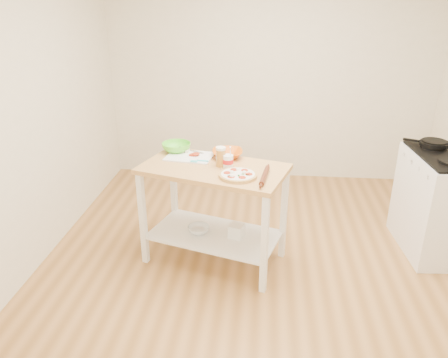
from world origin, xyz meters
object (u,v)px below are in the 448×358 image
shelf_glass_bowl (199,229)px  skillet (433,143)px  prep_island (214,194)px  cutting_board (190,156)px  gas_stove (448,203)px  pizza (238,175)px  green_bowl (176,147)px  rolling_pin (265,176)px  orange_bowl (227,154)px  yogurt_tub (228,161)px  shelf_bin (236,231)px  spatula (199,161)px  beer_pint (221,157)px  knife (188,150)px

shelf_glass_bowl → skillet: bearing=15.4°
prep_island → cutting_board: cutting_board is taller
gas_stove → shelf_glass_bowl: size_ratio=5.72×
pizza → green_bowl: 0.80m
skillet → rolling_pin: (-1.52, -0.78, -0.06)m
orange_bowl → yogurt_tub: size_ratio=1.42×
orange_bowl → shelf_bin: 0.68m
prep_island → green_bowl: size_ratio=5.12×
cutting_board → green_bowl: 0.19m
pizza → shelf_glass_bowl: size_ratio=1.56×
prep_island → shelf_bin: 0.39m
prep_island → yogurt_tub: 0.33m
pizza → yogurt_tub: yogurt_tub is taller
green_bowl → shelf_bin: bearing=-33.2°
prep_island → gas_stove: gas_stove is taller
prep_island → rolling_pin: rolling_pin is taller
spatula → beer_pint: (0.19, -0.06, 0.07)m
prep_island → yogurt_tub: size_ratio=7.11×
gas_stove → shelf_glass_bowl: gas_stove is taller
skillet → beer_pint: size_ratio=2.27×
green_bowl → rolling_pin: size_ratio=0.76×
skillet → shelf_glass_bowl: size_ratio=1.93×
orange_bowl → shelf_glass_bowl: bearing=-135.3°
spatula → shelf_glass_bowl: spatula is taller
beer_pint → rolling_pin: (0.37, -0.23, -0.06)m
spatula → orange_bowl: bearing=40.6°
beer_pint → gas_stove: bearing=9.9°
pizza → rolling_pin: bearing=-2.1°
gas_stove → cutting_board: bearing=179.9°
rolling_pin → shelf_bin: 0.66m
shelf_glass_bowl → prep_island: bearing=-2.6°
spatula → green_bowl: (-0.24, 0.26, 0.02)m
shelf_bin → beer_pint: bearing=156.9°
orange_bowl → yogurt_tub: bearing=-83.8°
prep_island → pizza: 0.39m
cutting_board → rolling_pin: bearing=-23.8°
skillet → knife: (-2.22, -0.23, -0.06)m
knife → rolling_pin: (0.70, -0.55, 0.00)m
prep_island → spatula: 0.31m
pizza → orange_bowl: (-0.12, 0.43, 0.02)m
cutting_board → knife: (-0.04, 0.14, 0.01)m
shelf_glass_bowl → cutting_board: bearing=115.1°
rolling_pin → skillet: bearing=27.3°
gas_stove → skillet: gas_stove is taller
gas_stove → rolling_pin: bearing=-165.0°
prep_island → pizza: size_ratio=4.40×
knife → gas_stove: bearing=30.4°
spatula → pizza: bearing=-32.0°
skillet → shelf_bin: 1.96m
spatula → orange_bowl: orange_bowl is taller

